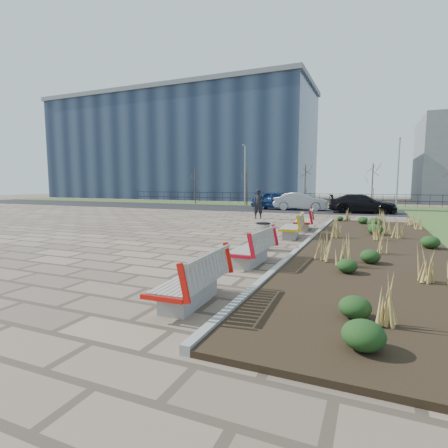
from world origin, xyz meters
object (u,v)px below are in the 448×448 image
at_px(litter_bin, 263,237).
at_px(car_silver, 301,201).
at_px(pedestrian, 258,204).
at_px(car_black, 362,204).
at_px(lamp_east, 398,174).
at_px(bench_c, 291,226).
at_px(car_blue, 278,200).
at_px(bench_d, 303,220).
at_px(lamp_west, 245,176).
at_px(bench_a, 189,278).
at_px(bench_b, 250,247).

distance_m(litter_bin, car_silver, 18.24).
xyz_separation_m(pedestrian, car_black, (6.01, 7.00, -0.21)).
distance_m(car_silver, lamp_east, 8.92).
bearing_deg(lamp_east, bench_c, -104.49).
relative_size(litter_bin, car_blue, 0.20).
bearing_deg(litter_bin, car_blue, 102.89).
bearing_deg(bench_d, car_silver, 94.25).
bearing_deg(car_blue, pedestrian, -177.30).
relative_size(bench_c, lamp_east, 0.35).
height_order(bench_d, pedestrian, pedestrian).
bearing_deg(car_black, lamp_west, 59.14).
relative_size(litter_bin, lamp_east, 0.15).
relative_size(bench_a, pedestrian, 1.12).
xyz_separation_m(bench_a, lamp_west, (-9.00, 28.18, 2.54)).
xyz_separation_m(bench_d, pedestrian, (-3.64, 4.28, 0.44)).
bearing_deg(car_blue, car_silver, -97.38).
distance_m(pedestrian, car_black, 9.23).
relative_size(bench_d, lamp_east, 0.35).
height_order(bench_c, litter_bin, bench_c).
distance_m(bench_a, lamp_west, 29.69).
bearing_deg(bench_d, lamp_east, 66.15).
xyz_separation_m(bench_a, bench_d, (0.00, 11.56, 0.00)).
relative_size(car_blue, car_black, 0.92).
bearing_deg(bench_a, lamp_east, 77.36).
height_order(bench_c, car_black, car_black).
height_order(bench_a, bench_d, same).
height_order(bench_b, pedestrian, pedestrian).
xyz_separation_m(bench_a, bench_c, (0.00, 8.83, 0.00)).
distance_m(pedestrian, lamp_west, 13.62).
distance_m(bench_a, car_silver, 24.01).
bearing_deg(lamp_west, bench_d, -61.57).
height_order(bench_d, car_blue, car_blue).
bearing_deg(car_blue, bench_d, -163.37).
relative_size(pedestrian, lamp_west, 0.31).
distance_m(pedestrian, car_silver, 8.13).
relative_size(bench_c, bench_d, 1.00).
xyz_separation_m(litter_bin, pedestrian, (-3.35, 10.06, 0.48)).
distance_m(bench_b, lamp_west, 26.34).
xyz_separation_m(litter_bin, car_blue, (-4.18, 18.26, 0.33)).
relative_size(bench_b, car_silver, 0.47).
xyz_separation_m(litter_bin, lamp_west, (-8.71, 22.41, 2.58)).
bearing_deg(car_black, car_blue, 74.36).
bearing_deg(bench_c, pedestrian, 111.32).
height_order(bench_c, pedestrian, pedestrian).
bearing_deg(lamp_west, bench_c, -65.05).
bearing_deg(pedestrian, car_blue, 82.78).
bearing_deg(car_blue, bench_a, -172.54).
xyz_separation_m(bench_d, litter_bin, (-0.29, -5.78, -0.04)).
height_order(bench_d, car_black, car_black).
xyz_separation_m(bench_b, car_black, (2.37, 19.28, 0.23)).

